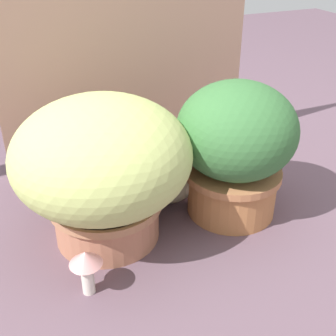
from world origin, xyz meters
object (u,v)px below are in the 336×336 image
(cat, at_px, (165,171))
(mushroom_ornament_pink, at_px, (86,263))
(grass_planter, at_px, (103,165))
(leafy_planter, at_px, (235,146))

(cat, distance_m, mushroom_ornament_pink, 0.48)
(grass_planter, height_order, cat, grass_planter)
(leafy_planter, height_order, mushroom_ornament_pink, leafy_planter)
(leafy_planter, xyz_separation_m, mushroom_ornament_pink, (-0.54, -0.18, -0.14))
(leafy_planter, distance_m, mushroom_ornament_pink, 0.59)
(grass_planter, height_order, leafy_planter, same)
(cat, bearing_deg, grass_planter, -156.73)
(grass_planter, relative_size, mushroom_ornament_pink, 3.79)
(grass_planter, xyz_separation_m, leafy_planter, (0.42, -0.03, -0.01))
(grass_planter, height_order, mushroom_ornament_pink, grass_planter)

